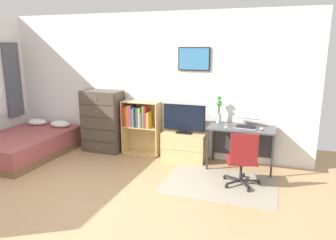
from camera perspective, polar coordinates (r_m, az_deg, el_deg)
name	(u,v)px	position (r m, az deg, el deg)	size (l,w,h in m)	color
ground_plane	(82,206)	(4.54, -15.21, -14.73)	(7.20, 7.20, 0.00)	tan
wall_back_with_posters	(150,85)	(6.21, -3.25, 6.37)	(6.12, 0.09, 2.70)	white
area_rug	(220,184)	(5.07, 9.35, -11.27)	(1.70, 1.20, 0.01)	#9E937F
bed	(25,144)	(6.78, -24.25, -4.02)	(1.37, 1.98, 0.55)	brown
dresser	(103,121)	(6.50, -11.62, -0.19)	(0.79, 0.46, 1.23)	#4C4238
bookshelf	(139,122)	(6.20, -5.21, -0.36)	(0.74, 0.30, 1.05)	tan
tv_stand	(184,146)	(5.95, 2.93, -4.73)	(0.80, 0.41, 0.52)	tan
television	(184,119)	(5.79, 2.93, 0.16)	(0.78, 0.16, 0.53)	black
desk	(242,134)	(5.66, 13.10, -2.42)	(1.12, 0.57, 0.74)	#4C4C4F
office_chair	(242,158)	(4.89, 13.22, -6.68)	(0.58, 0.57, 0.86)	#232326
laptop	(247,123)	(5.58, 13.98, -0.52)	(0.40, 0.43, 0.16)	#B7B7BC
computer_mouse	(262,129)	(5.45, 16.48, -1.52)	(0.06, 0.10, 0.03)	silver
bamboo_vase	(219,110)	(5.75, 9.12, 1.79)	(0.09, 0.11, 0.49)	silver
wine_glass	(226,119)	(5.46, 10.44, 0.11)	(0.07, 0.07, 0.18)	silver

